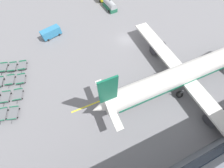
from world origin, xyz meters
The scene contains 14 objects.
ground_plane centered at (0.00, 0.00, 0.00)m, with size 500.00×500.00×0.00m, color gray.
airplane centered at (17.11, 5.79, 3.25)m, with size 36.36×43.21×11.80m.
fuel_tanker_primary centered at (-16.54, 1.98, 1.21)m, with size 9.32×3.74×2.83m.
service_van centered at (-9.68, -18.13, 1.28)m, with size 3.32×5.58×2.36m.
baggage_dolly_row_mid_a_col_a centered at (-2.95, -31.07, 0.48)m, with size 3.46×2.34×0.92m.
baggage_dolly_row_mid_b_col_a centered at (-2.26, -29.06, 0.48)m, with size 3.46×2.32×0.92m.
baggage_dolly_row_mid_b_col_b centered at (1.44, -29.80, 0.48)m, with size 3.46×2.28×0.92m.
baggage_dolly_row_mid_b_col_c centered at (5.52, -30.97, 0.48)m, with size 3.46×2.34×0.92m.
baggage_dolly_row_mid_b_col_d centered at (9.28, -31.81, 0.48)m, with size 3.46×2.27×0.92m.
baggage_dolly_row_far_col_a centered at (-1.72, -26.84, 0.48)m, with size 3.46×2.22×0.92m.
baggage_dolly_row_far_col_b centered at (2.18, -27.55, 0.48)m, with size 3.46×2.17×0.92m.
baggage_dolly_row_far_col_c centered at (6.02, -28.53, 0.48)m, with size 3.46×2.21×0.92m.
baggage_dolly_row_far_col_d centered at (9.89, -29.73, 0.48)m, with size 3.46×2.37×0.92m.
stand_guidance_stripe centered at (14.34, -3.34, 0.00)m, with size 0.59×32.12×0.01m.
Camera 1 is at (25.75, -15.63, 26.58)m, focal length 22.00 mm.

